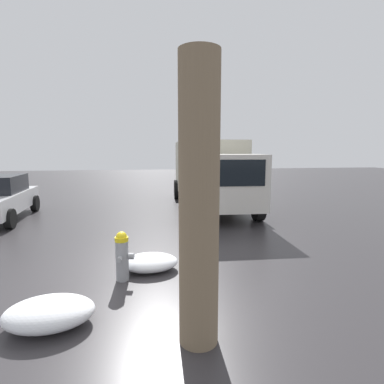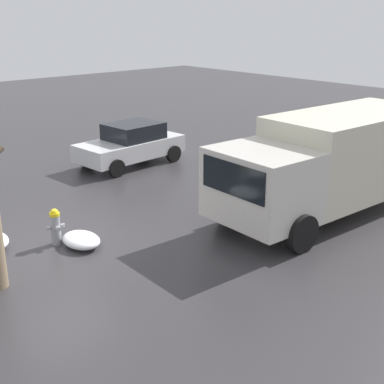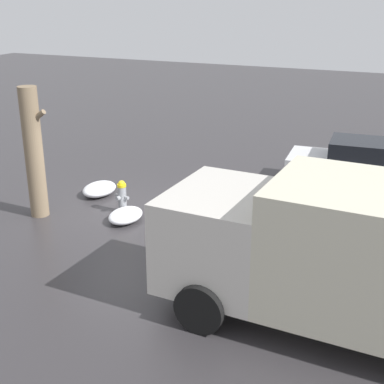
% 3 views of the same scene
% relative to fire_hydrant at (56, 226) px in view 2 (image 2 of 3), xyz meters
% --- Properties ---
extents(ground_plane, '(60.00, 60.00, 0.00)m').
position_rel_fire_hydrant_xyz_m(ground_plane, '(0.00, 0.00, -0.46)').
color(ground_plane, '#333033').
extents(fire_hydrant, '(0.44, 0.34, 0.89)m').
position_rel_fire_hydrant_xyz_m(fire_hydrant, '(0.00, 0.00, 0.00)').
color(fire_hydrant, gray).
rests_on(fire_hydrant, ground_plane).
extents(delivery_truck, '(7.06, 2.90, 2.66)m').
position_rel_fire_hydrant_xyz_m(delivery_truck, '(6.60, -3.00, 1.01)').
color(delivery_truck, beige).
rests_on(delivery_truck, ground_plane).
extents(parked_car, '(3.96, 2.14, 1.46)m').
position_rel_fire_hydrant_xyz_m(parked_car, '(5.37, 4.48, 0.28)').
color(parked_car, silver).
rests_on(parked_car, ground_plane).
extents(snow_pile_by_hydrant, '(0.78, 1.08, 0.31)m').
position_rel_fire_hydrant_xyz_m(snow_pile_by_hydrant, '(0.38, -0.48, -0.30)').
color(snow_pile_by_hydrant, white).
rests_on(snow_pile_by_hydrant, ground_plane).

